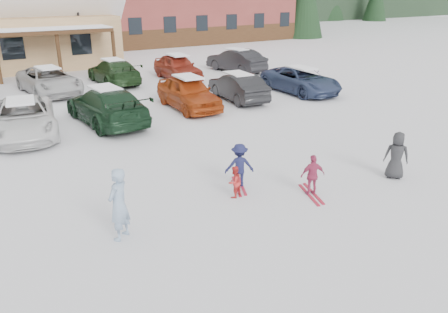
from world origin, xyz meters
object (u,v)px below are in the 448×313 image
toddler_red (234,182)px  parked_car_3 (107,106)px  parked_car_5 (238,87)px  child_magenta (313,175)px  parked_car_2 (23,118)px  parked_car_10 (49,81)px  lamp_post (79,20)px  adult_skier (119,204)px  parked_car_13 (236,60)px  bystander_dark (397,155)px  parked_car_4 (188,93)px  parked_car_6 (301,80)px  parked_car_11 (114,72)px  child_navy (239,165)px  parked_car_12 (178,67)px

toddler_red → parked_car_3: size_ratio=0.17×
parked_car_3 → parked_car_5: (7.06, 0.53, -0.08)m
child_magenta → parked_car_3: bearing=-55.4°
parked_car_2 → parked_car_10: bearing=79.5°
parked_car_10 → lamp_post: bearing=57.4°
lamp_post → parked_car_10: size_ratio=1.13×
adult_skier → parked_car_13: (14.13, 16.93, -0.11)m
bystander_dark → adult_skier: bearing=42.4°
lamp_post → adult_skier: lamp_post is taller
parked_car_4 → parked_car_6: size_ratio=0.91×
parked_car_11 → parked_car_6: bearing=134.6°
adult_skier → parked_car_13: 22.05m
child_navy → parked_car_2: size_ratio=0.26×
parked_car_10 → parked_car_11: (3.89, 0.77, 0.01)m
parked_car_4 → parked_car_10: 8.53m
adult_skier → parked_car_2: size_ratio=0.34×
adult_skier → parked_car_4: (6.74, 9.74, -0.10)m
toddler_red → parked_car_3: bearing=-101.7°
adult_skier → parked_car_4: adult_skier is taller
parked_car_4 → parked_car_11: (-1.21, 7.61, -0.04)m
parked_car_6 → parked_car_10: (-12.01, 7.01, 0.03)m
child_magenta → toddler_red: bearing=-8.7°
child_magenta → parked_car_2: 11.67m
parked_car_5 → lamp_post: bearing=-70.5°
lamp_post → parked_car_13: bearing=-43.6°
child_magenta → parked_car_5: (4.30, 10.45, 0.10)m
parked_car_5 → parked_car_4: bearing=7.2°
parked_car_4 → parked_car_10: bearing=128.8°
parked_car_5 → parked_car_13: 8.35m
adult_skier → parked_car_6: size_ratio=0.35×
child_navy → parked_car_10: bearing=-58.1°
child_navy → child_magenta: bearing=156.7°
lamp_post → parked_car_12: 9.55m
child_magenta → parked_car_2: bearing=-39.6°
child_navy → parked_car_3: size_ratio=0.25×
adult_skier → bystander_dark: size_ratio=1.20×
toddler_red → parked_car_6: bearing=-155.2°
lamp_post → parked_car_10: bearing=-115.6°
toddler_red → parked_car_5: parked_car_5 is taller
parked_car_4 → parked_car_10: size_ratio=0.88×
lamp_post → parked_car_6: lamp_post is taller
adult_skier → parked_car_12: (9.47, 16.61, -0.10)m
adult_skier → parked_car_4: size_ratio=0.39×
parked_car_4 → child_navy: bearing=-105.6°
adult_skier → parked_car_5: 13.82m
child_navy → parked_car_4: 9.22m
bystander_dark → child_navy: bearing=25.3°
parked_car_10 → parked_car_13: (12.48, 0.35, 0.05)m
parked_car_6 → parked_car_5: bearing=175.5°
parked_car_4 → child_magenta: bearing=-95.4°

